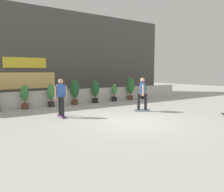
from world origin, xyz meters
name	(u,v)px	position (x,y,z in m)	size (l,w,h in m)	color
ground_plane	(133,121)	(0.00, 0.00, 0.00)	(48.00, 48.00, 0.00)	#B2AFA8
planter_wall	(72,97)	(0.00, 6.00, 0.45)	(18.00, 0.40, 0.90)	beige
building_backdrop	(49,55)	(0.00, 10.00, 3.25)	(20.00, 2.08, 6.50)	#4C4947
potted_plant_2	(25,96)	(-2.90, 5.55, 0.72)	(0.42, 0.42, 1.30)	brown
potted_plant_3	(51,94)	(-1.47, 5.55, 0.73)	(0.42, 0.42, 1.31)	#2D2823
potted_plant_4	(75,90)	(0.01, 5.55, 0.90)	(0.53, 0.53, 1.54)	brown
potted_plant_5	(95,90)	(1.43, 5.55, 0.86)	(0.50, 0.50, 1.48)	black
potted_plant_6	(114,92)	(2.92, 5.55, 0.62)	(0.36, 0.36, 1.18)	black
potted_plant_7	(131,87)	(4.32, 5.55, 0.93)	(0.56, 0.56, 1.59)	brown
potted_plant_8	(144,90)	(5.60, 5.55, 0.61)	(0.36, 0.36, 1.17)	black
skater_mid_plaza	(61,96)	(-2.09, 2.42, 0.94)	(0.56, 0.81, 1.70)	#72338C
skater_by_wall_left	(142,93)	(1.89, 1.56, 0.94)	(0.79, 0.59, 1.70)	#266699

